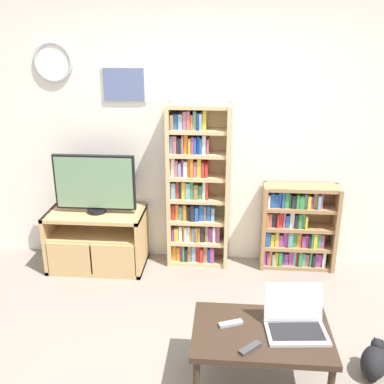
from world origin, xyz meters
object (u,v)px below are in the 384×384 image
(cat, at_px, (375,361))
(television, at_px, (95,184))
(tv_stand, at_px, (97,239))
(laptop, at_px, (295,320))
(coffee_table, at_px, (261,337))
(remote_far_from_laptop, at_px, (250,348))
(remote_near_laptop, at_px, (231,324))
(bookshelf_tall, at_px, (196,191))
(bookshelf_short, at_px, (296,228))

(cat, bearing_deg, television, 174.89)
(tv_stand, distance_m, laptop, 2.27)
(tv_stand, bearing_deg, laptop, -40.17)
(coffee_table, distance_m, cat, 0.86)
(remote_far_from_laptop, bearing_deg, cat, 67.50)
(television, distance_m, remote_far_from_laptop, 2.23)
(remote_near_laptop, bearing_deg, coffee_table, 54.87)
(television, height_order, laptop, television)
(remote_near_laptop, bearing_deg, tv_stand, -159.64)
(tv_stand, distance_m, bookshelf_tall, 1.09)
(television, bearing_deg, laptop, -40.39)
(bookshelf_short, relative_size, remote_near_laptop, 5.18)
(television, xyz_separation_m, laptop, (1.70, -1.45, -0.38))
(tv_stand, distance_m, television, 0.58)
(remote_near_laptop, relative_size, cat, 0.30)
(television, relative_size, bookshelf_short, 0.90)
(bookshelf_tall, xyz_separation_m, remote_far_from_laptop, (0.47, -1.86, -0.33))
(tv_stand, xyz_separation_m, coffee_table, (1.51, -1.50, 0.09))
(tv_stand, xyz_separation_m, laptop, (1.73, -1.46, 0.20))
(bookshelf_short, bearing_deg, tv_stand, -174.88)
(television, relative_size, laptop, 1.90)
(remote_far_from_laptop, bearing_deg, tv_stand, 176.37)
(laptop, height_order, remote_near_laptop, laptop)
(bookshelf_short, distance_m, laptop, 1.65)
(bookshelf_short, bearing_deg, coffee_table, -104.70)
(cat, bearing_deg, coffee_table, -143.45)
(tv_stand, height_order, coffee_table, tv_stand)
(bookshelf_short, xyz_separation_m, laptop, (-0.23, -1.63, 0.09))
(remote_near_laptop, bearing_deg, television, -159.98)
(coffee_table, xyz_separation_m, remote_near_laptop, (-0.20, 0.05, 0.06))
(television, height_order, coffee_table, television)
(remote_far_from_laptop, bearing_deg, bookshelf_short, 120.28)
(coffee_table, xyz_separation_m, cat, (0.79, 0.16, -0.27))
(tv_stand, distance_m, cat, 2.67)
(tv_stand, bearing_deg, bookshelf_short, 5.12)
(remote_far_from_laptop, relative_size, cat, 0.27)
(bookshelf_tall, bearing_deg, cat, -48.31)
(bookshelf_tall, bearing_deg, coffee_table, -71.77)
(tv_stand, distance_m, bookshelf_short, 1.96)
(bookshelf_tall, relative_size, bookshelf_short, 1.89)
(bookshelf_tall, bearing_deg, bookshelf_short, 0.02)
(tv_stand, relative_size, remote_near_laptop, 5.65)
(bookshelf_short, xyz_separation_m, remote_far_from_laptop, (-0.52, -1.86, 0.03))
(laptop, xyz_separation_m, cat, (0.58, 0.12, -0.39))
(bookshelf_short, height_order, remote_near_laptop, bookshelf_short)
(bookshelf_short, relative_size, cat, 1.57)
(television, relative_size, coffee_table, 0.87)
(television, height_order, cat, television)
(coffee_table, relative_size, laptop, 2.19)
(tv_stand, height_order, bookshelf_tall, bookshelf_tall)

